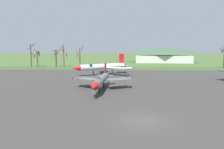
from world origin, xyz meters
TOP-DOWN VIEW (x-y plane):
  - ground_plane at (0.00, 0.00)m, footprint 600.00×600.00m
  - asphalt_apron at (0.00, 16.91)m, footprint 87.78×56.36m
  - grass_verge_strip at (0.00, 51.09)m, footprint 147.78×12.00m
  - jet_fighter_front_left at (-5.23, 13.32)m, footprint 9.88×13.20m
  - info_placard_front_left at (-5.70, 7.68)m, footprint 0.57×0.29m
  - jet_fighter_rear_center at (-6.85, 33.09)m, footprint 15.16×13.80m
  - info_placard_rear_center at (-12.86, 24.73)m, footprint 0.62×0.30m
  - bare_tree_far_left at (-36.07, 54.73)m, footprint 2.90×2.90m
  - bare_tree_left_of_center at (-33.70, 54.65)m, footprint 2.69×2.64m
  - bare_tree_center at (-27.00, 56.32)m, footprint 2.64×3.11m
  - bare_tree_right_of_center at (-23.83, 55.64)m, footprint 3.01×2.93m
  - bare_tree_far_right at (-16.65, 51.18)m, footprint 2.97×2.95m
  - bare_tree_backdrop_extra at (36.12, 54.09)m, footprint 3.42×3.24m
  - visitor_building at (20.20, 83.00)m, footprint 29.89×14.44m

SIDE VIEW (x-z plane):
  - ground_plane at x=0.00m, z-range 0.00..0.00m
  - asphalt_apron at x=0.00m, z-range 0.00..0.05m
  - grass_verge_strip at x=0.00m, z-range 0.00..0.06m
  - info_placard_rear_center at x=-12.86m, z-range 0.13..1.00m
  - info_placard_front_left at x=-5.70m, z-range 0.14..1.14m
  - jet_fighter_front_left at x=-5.23m, z-range -0.31..3.91m
  - jet_fighter_rear_center at x=-6.85m, z-range -0.56..5.03m
  - bare_tree_center at x=-27.00m, z-range 0.28..7.19m
  - bare_tree_left_of_center at x=-33.70m, z-range 0.29..7.25m
  - bare_tree_far_right at x=-16.65m, z-range 0.00..8.10m
  - visitor_building at x=20.20m, z-range 0.04..8.11m
  - bare_tree_backdrop_extra at x=36.12m, z-range 0.18..8.35m
  - bare_tree_right_of_center at x=-23.83m, z-range 0.42..8.96m
  - bare_tree_far_left at x=-36.07m, z-range 0.32..9.54m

